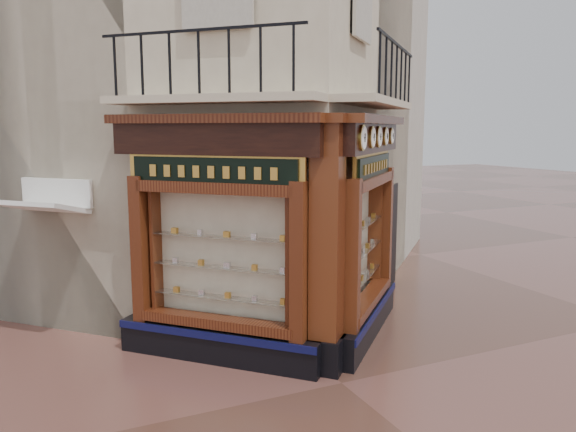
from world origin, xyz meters
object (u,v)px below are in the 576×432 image
clock_c (379,137)px  signboard_right (373,167)px  clock_a (363,138)px  clock_e (391,136)px  signboard_left (213,172)px  awning (48,340)px  corner_pilaster (327,249)px  clock_d (385,136)px  clock_b (372,137)px

clock_c → signboard_right: clock_c is taller
clock_a → clock_e: (1.74, 1.74, -0.00)m
clock_a → signboard_left: clock_a is taller
signboard_left → awning: bearing=3.2°
clock_c → awning: size_ratio=0.24×
awning → signboard_right: (5.40, -2.22, 3.10)m
corner_pilaster → signboard_left: size_ratio=1.83×
clock_a → signboard_right: size_ratio=0.21×
corner_pilaster → signboard_right: (1.46, 1.01, 1.15)m
clock_c → clock_d: (0.44, 0.44, 0.00)m
signboard_left → clock_e: bearing=-124.4°
clock_a → clock_e: size_ratio=1.27×
clock_b → clock_a: bearing=-180.0°
clock_d → clock_e: clock_d is taller
clock_c → clock_b: bearing=180.0°
signboard_right → clock_e: bearing=-5.7°
corner_pilaster → awning: bearing=95.6°
corner_pilaster → awning: 5.45m
corner_pilaster → awning: (-3.94, 3.23, -1.95)m
corner_pilaster → signboard_right: bearing=-10.2°
clock_c → clock_e: size_ratio=1.17×
clock_a → clock_c: bearing=-0.0°
awning → clock_e: bearing=-148.5°
clock_c → corner_pilaster: bearing=165.3°
clock_b → awning: (-5.00, 2.77, -3.62)m
clock_b → awning: bearing=106.0°
corner_pilaster → awning: size_ratio=2.60×
signboard_right → corner_pilaster: bearing=169.8°
clock_b → clock_e: 1.78m
clock_d → clock_e: (0.43, 0.43, -0.00)m
clock_a → signboard_right: (0.88, 1.04, -0.52)m
clock_b → signboard_right: 0.86m
corner_pilaster → clock_c: 2.38m
clock_e → signboard_right: size_ratio=0.16×
clock_a → awning: 6.64m
corner_pilaster → signboard_left: corner_pilaster is taller
clock_c → clock_e: 1.23m
corner_pilaster → signboard_right: size_ratio=2.08×
clock_b → signboard_left: size_ratio=0.16×
signboard_left → clock_d: bearing=-130.2°
corner_pilaster → signboard_left: 2.12m
corner_pilaster → clock_b: size_ratio=11.15×
corner_pilaster → clock_c: (1.46, 0.85, 1.67)m
awning → signboard_right: size_ratio=0.80×
signboard_left → clock_a: bearing=-161.9°
clock_c → signboard_right: 0.54m
clock_e → clock_c: bearing=-180.0°
corner_pilaster → signboard_left: (-1.46, 1.01, 1.15)m
clock_a → signboard_left: 2.35m
clock_b → clock_c: 0.56m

